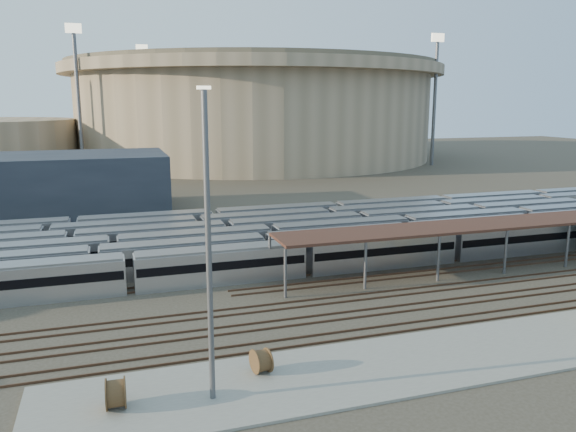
{
  "coord_description": "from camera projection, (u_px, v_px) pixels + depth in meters",
  "views": [
    {
      "loc": [
        -23.83,
        -48.59,
        18.87
      ],
      "look_at": [
        -4.27,
        12.0,
        5.88
      ],
      "focal_mm": 35.0,
      "sensor_mm": 36.0,
      "label": 1
    }
  ],
  "objects": [
    {
      "name": "ground",
      "position": [
        365.0,
        293.0,
        56.25
      ],
      "size": [
        420.0,
        420.0,
        0.0
      ],
      "primitive_type": "plane",
      "color": "#383026",
      "rests_on": "ground"
    },
    {
      "name": "apron",
      "position": [
        392.0,
        365.0,
        40.74
      ],
      "size": [
        50.0,
        9.0,
        0.2
      ],
      "primitive_type": "cube",
      "color": "gray",
      "rests_on": "ground"
    },
    {
      "name": "subway_trains",
      "position": [
        292.0,
        236.0,
        72.64
      ],
      "size": [
        130.74,
        23.9,
        3.6
      ],
      "color": "silver",
      "rests_on": "ground"
    },
    {
      "name": "inspection_shed",
      "position": [
        522.0,
        223.0,
        65.61
      ],
      "size": [
        60.3,
        6.0,
        5.3
      ],
      "color": "#57565B",
      "rests_on": "ground"
    },
    {
      "name": "empty_tracks",
      "position": [
        389.0,
        310.0,
        51.57
      ],
      "size": [
        170.0,
        9.62,
        0.18
      ],
      "color": "#4C3323",
      "rests_on": "ground"
    },
    {
      "name": "stadium",
      "position": [
        254.0,
        109.0,
        191.03
      ],
      "size": [
        124.0,
        124.0,
        32.5
      ],
      "color": "gray",
      "rests_on": "ground"
    },
    {
      "name": "service_building",
      "position": [
        40.0,
        184.0,
        96.0
      ],
      "size": [
        42.0,
        20.0,
        10.0
      ],
      "primitive_type": "cube",
      "color": "#1E232D",
      "rests_on": "ground"
    },
    {
      "name": "floodlight_0",
      "position": [
        78.0,
        95.0,
        145.66
      ],
      "size": [
        4.0,
        1.0,
        38.4
      ],
      "color": "#57565B",
      "rests_on": "ground"
    },
    {
      "name": "floodlight_2",
      "position": [
        435.0,
        96.0,
        166.44
      ],
      "size": [
        4.0,
        1.0,
        38.4
      ],
      "color": "#57565B",
      "rests_on": "ground"
    },
    {
      "name": "floodlight_3",
      "position": [
        144.0,
        97.0,
        198.31
      ],
      "size": [
        4.0,
        1.0,
        38.4
      ],
      "color": "#57565B",
      "rests_on": "ground"
    },
    {
      "name": "cable_reel_west",
      "position": [
        116.0,
        393.0,
        34.64
      ],
      "size": [
        1.17,
        2.03,
        2.0
      ],
      "primitive_type": "cylinder",
      "rotation": [
        0.0,
        1.57,
        -0.03
      ],
      "color": "brown",
      "rests_on": "apron"
    },
    {
      "name": "cable_reel_east",
      "position": [
        261.0,
        361.0,
        39.26
      ],
      "size": [
        1.28,
        1.9,
        1.75
      ],
      "primitive_type": "cylinder",
      "rotation": [
        0.0,
        1.57,
        0.19
      ],
      "color": "brown",
      "rests_on": "apron"
    },
    {
      "name": "yard_light_pole",
      "position": [
        209.0,
        249.0,
        34.07
      ],
      "size": [
        0.81,
        0.36,
        19.57
      ],
      "color": "#57565B",
      "rests_on": "apron"
    }
  ]
}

